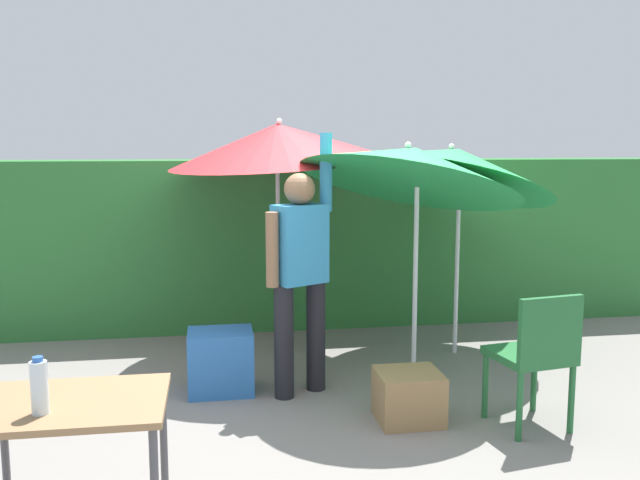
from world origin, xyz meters
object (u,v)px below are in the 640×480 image
object	(u,v)px
folding_table	(72,420)
bottle_water	(39,387)
crate_cardboard	(409,396)
cooler_box	(221,362)
umbrella_yellow	(413,167)
chair_plastic	(536,352)
umbrella_rainbow	(278,143)
person_vendor	(300,267)
umbrella_orange	(455,166)

from	to	relation	value
folding_table	bottle_water	distance (m)	0.25
crate_cardboard	cooler_box	bearing A→B (deg)	149.11
umbrella_yellow	chair_plastic	world-z (taller)	umbrella_yellow
umbrella_rainbow	person_vendor	world-z (taller)	umbrella_rainbow
umbrella_orange	crate_cardboard	xyz separation A→B (m)	(-0.79, -1.40, -1.45)
cooler_box	folding_table	xyz separation A→B (m)	(-0.65, -1.92, 0.40)
umbrella_yellow	crate_cardboard	world-z (taller)	umbrella_yellow
person_vendor	crate_cardboard	world-z (taller)	person_vendor
umbrella_orange	bottle_water	xyz separation A→B (m)	(-2.74, -2.73, -0.79)
cooler_box	bottle_water	world-z (taller)	bottle_water
umbrella_yellow	crate_cardboard	size ratio (longest dim) A/B	5.14
umbrella_rainbow	bottle_water	size ratio (longest dim) A/B	8.64
person_vendor	cooler_box	size ratio (longest dim) A/B	4.02
folding_table	bottle_water	world-z (taller)	bottle_water
umbrella_orange	umbrella_yellow	size ratio (longest dim) A/B	1.00
bottle_water	folding_table	bearing A→B (deg)	53.67
umbrella_yellow	bottle_water	bearing A→B (deg)	-135.33
chair_plastic	umbrella_orange	bearing A→B (deg)	88.33
folding_table	cooler_box	bearing A→B (deg)	71.22
chair_plastic	bottle_water	size ratio (longest dim) A/B	3.71
umbrella_rainbow	crate_cardboard	bearing A→B (deg)	-67.75
chair_plastic	cooler_box	bearing A→B (deg)	153.35
cooler_box	folding_table	distance (m)	2.07
person_vendor	crate_cardboard	size ratio (longest dim) A/B	4.56
umbrella_orange	person_vendor	world-z (taller)	umbrella_orange
umbrella_yellow	chair_plastic	bearing A→B (deg)	-66.25
umbrella_orange	umbrella_rainbow	bearing A→B (deg)	170.07
cooler_box	bottle_water	bearing A→B (deg)	-110.03
umbrella_rainbow	crate_cardboard	size ratio (longest dim) A/B	5.03
umbrella_rainbow	folding_table	world-z (taller)	umbrella_rainbow
umbrella_orange	cooler_box	bearing A→B (deg)	-161.22
umbrella_yellow	crate_cardboard	distance (m)	1.71
umbrella_rainbow	umbrella_yellow	size ratio (longest dim) A/B	0.98
chair_plastic	bottle_water	world-z (taller)	bottle_water
umbrella_yellow	chair_plastic	distance (m)	1.65
person_vendor	cooler_box	distance (m)	0.91
person_vendor	umbrella_rainbow	bearing A→B (deg)	92.39
person_vendor	bottle_water	world-z (taller)	person_vendor
umbrella_rainbow	cooler_box	distance (m)	1.91
umbrella_orange	umbrella_yellow	xyz separation A→B (m)	(-0.54, -0.55, 0.01)
umbrella_yellow	cooler_box	distance (m)	2.03
umbrella_yellow	person_vendor	xyz separation A→B (m)	(-0.89, -0.25, -0.69)
person_vendor	folding_table	distance (m)	2.20
umbrella_orange	umbrella_yellow	distance (m)	0.77
cooler_box	umbrella_rainbow	bearing A→B (deg)	60.69
bottle_water	crate_cardboard	bearing A→B (deg)	34.20
umbrella_orange	chair_plastic	distance (m)	1.99
umbrella_rainbow	bottle_water	distance (m)	3.39
umbrella_rainbow	cooler_box	world-z (taller)	umbrella_rainbow
umbrella_rainbow	umbrella_yellow	world-z (taller)	umbrella_yellow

